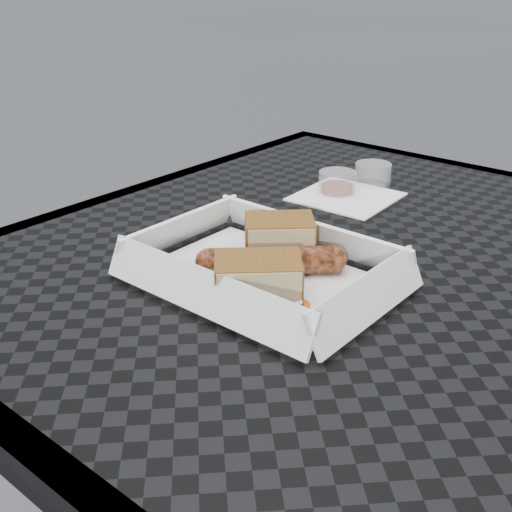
{
  "coord_description": "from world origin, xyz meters",
  "views": [
    {
      "loc": [
        0.28,
        -0.54,
        1.03
      ],
      "look_at": [
        -0.08,
        -0.12,
        0.78
      ],
      "focal_mm": 45.0,
      "sensor_mm": 36.0,
      "label": 1
    }
  ],
  "objects": [
    {
      "name": "condiment_cup_sauce",
      "position": [
        -0.16,
        0.15,
        0.76
      ],
      "size": [
        0.05,
        0.05,
        0.03
      ],
      "primitive_type": "cylinder",
      "color": "maroon",
      "rests_on": "patio_table"
    },
    {
      "name": "bratwurst",
      "position": [
        -0.08,
        -0.1,
        0.76
      ],
      "size": [
        0.12,
        0.11,
        0.03
      ],
      "rotation": [
        0.0,
        0.0,
        0.75
      ],
      "color": "brown",
      "rests_on": "food_tray"
    },
    {
      "name": "patio_table",
      "position": [
        0.0,
        0.0,
        0.67
      ],
      "size": [
        0.8,
        0.8,
        0.74
      ],
      "color": "black",
      "rests_on": "ground"
    },
    {
      "name": "food_tray",
      "position": [
        -0.08,
        -0.11,
        0.75
      ],
      "size": [
        0.22,
        0.15,
        0.0
      ],
      "primitive_type": "cube",
      "color": "white",
      "rests_on": "patio_table"
    },
    {
      "name": "napkin",
      "position": [
        -0.15,
        0.15,
        0.75
      ],
      "size": [
        0.13,
        0.13,
        0.0
      ],
      "primitive_type": "cube",
      "rotation": [
        0.0,
        0.0,
        0.05
      ],
      "color": "white",
      "rests_on": "patio_table"
    },
    {
      "name": "bread_far",
      "position": [
        -0.05,
        -0.15,
        0.77
      ],
      "size": [
        0.09,
        0.09,
        0.04
      ],
      "primitive_type": "cube",
      "rotation": [
        0.0,
        0.0,
        0.75
      ],
      "color": "brown",
      "rests_on": "food_tray"
    },
    {
      "name": "bread_near",
      "position": [
        -0.09,
        -0.06,
        0.77
      ],
      "size": [
        0.08,
        0.08,
        0.04
      ],
      "primitive_type": "cube",
      "rotation": [
        0.0,
        0.0,
        0.75
      ],
      "color": "brown",
      "rests_on": "food_tray"
    },
    {
      "name": "condiment_cup_empty",
      "position": [
        -0.15,
        0.22,
        0.76
      ],
      "size": [
        0.05,
        0.05,
        0.03
      ],
      "primitive_type": "cylinder",
      "color": "silver",
      "rests_on": "patio_table"
    },
    {
      "name": "veg_garnish",
      "position": [
        -0.02,
        -0.14,
        0.75
      ],
      "size": [
        0.03,
        0.03,
        0.0
      ],
      "color": "#E24C09",
      "rests_on": "food_tray"
    }
  ]
}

